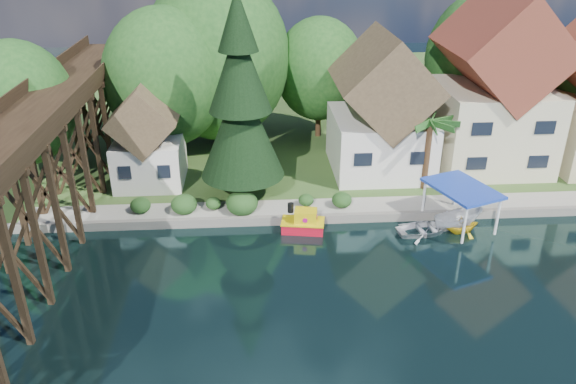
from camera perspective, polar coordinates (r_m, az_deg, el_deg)
name	(u,v)px	position (r m, az deg, el deg)	size (l,w,h in m)	color
ground	(313,293)	(31.89, 2.57, -10.18)	(140.00, 140.00, 0.00)	black
bank	(280,107)	(62.50, -0.78, 8.62)	(140.00, 52.00, 0.50)	#305020
seawall	(359,218)	(38.99, 7.18, -2.60)	(60.00, 0.40, 0.62)	slate
promenade	(383,205)	(40.42, 9.66, -1.34)	(50.00, 2.60, 0.06)	gray
trestle_bridge	(33,176)	(35.96, -24.49, 1.53)	(4.12, 44.18, 9.30)	black
house_left	(382,114)	(44.93, 9.48, 7.86)	(7.64, 8.64, 11.02)	silver
house_center	(494,94)	(47.86, 20.17, 9.34)	(8.65, 9.18, 13.89)	beige
shed	(148,142)	(43.52, -14.05, 5.00)	(5.09, 5.40, 7.85)	silver
bg_trees	(300,71)	(48.42, 1.21, 12.14)	(49.90, 13.30, 10.57)	#382314
shrubs	(233,201)	(39.05, -5.58, -0.94)	(15.76, 2.47, 1.70)	#1D4017
conifer	(240,104)	(38.73, -4.86, 8.95)	(5.95, 5.95, 14.64)	#382314
palm_tree	(430,125)	(41.93, 14.25, 6.64)	(5.38, 5.38, 5.74)	#382314
tugboat	(303,223)	(37.44, 1.58, -3.13)	(3.05, 1.99, 2.06)	red
boat_white_a	(425,228)	(38.37, 13.73, -3.55)	(2.69, 3.76, 0.78)	white
boat_canopy	(459,211)	(39.11, 16.97, -1.84)	(4.75, 5.62, 3.08)	silver
boat_yellow	(462,224)	(39.02, 17.30, -3.09)	(2.09, 2.43, 1.28)	yellow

